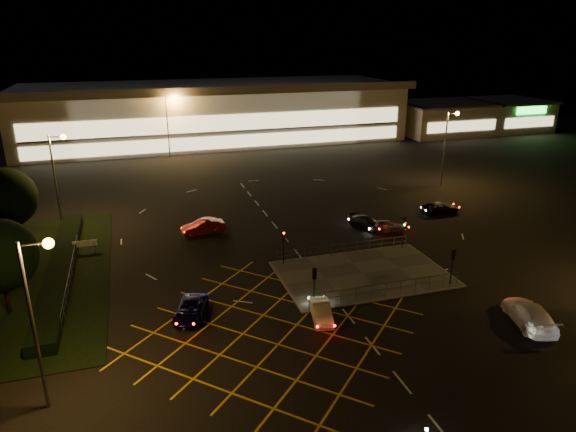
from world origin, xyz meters
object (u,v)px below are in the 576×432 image
object	(u,v)px
signal_nw	(283,240)
signal_ne	(404,226)
signal_sw	(314,279)
car_circ_red	(203,227)
car_east_grey	(440,208)
signal_se	(453,259)
car_right_silver	(387,226)
car_queue_white	(321,312)
car_left_blue	(191,309)
car_approach_white	(529,314)
car_far_dkgrey	(367,223)

from	to	relation	value
signal_nw	signal_ne	size ratio (longest dim) A/B	1.00
signal_sw	car_circ_red	xyz separation A→B (m)	(-5.76, 17.88, -1.63)
signal_nw	car_east_grey	world-z (taller)	signal_nw
car_east_grey	signal_se	bearing A→B (deg)	152.81
signal_se	signal_ne	size ratio (longest dim) A/B	1.00
signal_sw	car_right_silver	world-z (taller)	signal_sw
car_queue_white	car_left_blue	bearing A→B (deg)	172.30
signal_ne	car_approach_white	distance (m)	15.04
car_approach_white	car_circ_red	bearing A→B (deg)	-36.06
car_east_grey	car_far_dkgrey	bearing A→B (deg)	105.07
signal_ne	car_far_dkgrey	world-z (taller)	signal_ne
signal_sw	car_right_silver	xyz separation A→B (m)	(12.76, 12.48, -1.74)
signal_sw	car_circ_red	distance (m)	18.85
car_queue_white	car_east_grey	xyz separation A→B (m)	(21.59, 18.00, -0.01)
signal_sw	signal_ne	bearing A→B (deg)	-146.35
signal_sw	signal_ne	xyz separation A→B (m)	(12.00, 7.99, 0.00)
signal_se	signal_ne	world-z (taller)	same
car_queue_white	car_right_silver	size ratio (longest dim) A/B	1.02
car_circ_red	car_left_blue	bearing A→B (deg)	-19.14
car_left_blue	signal_se	bearing A→B (deg)	14.58
car_approach_white	car_far_dkgrey	bearing A→B (deg)	-67.08
signal_sw	signal_ne	size ratio (longest dim) A/B	1.00
signal_se	car_circ_red	xyz separation A→B (m)	(-17.76, 17.88, -1.63)
signal_se	car_queue_white	size ratio (longest dim) A/B	0.84
car_queue_white	car_approach_white	size ratio (longest dim) A/B	0.69
car_queue_white	car_far_dkgrey	size ratio (longest dim) A/B	0.87
signal_se	car_right_silver	distance (m)	12.62
car_circ_red	car_approach_white	bearing A→B (deg)	30.83
signal_ne	car_approach_white	xyz separation A→B (m)	(1.91, -14.83, -1.57)
signal_ne	car_east_grey	world-z (taller)	signal_ne
car_far_dkgrey	car_queue_white	bearing A→B (deg)	-149.75
car_queue_white	car_east_grey	distance (m)	28.11
car_far_dkgrey	car_right_silver	distance (m)	2.21
car_left_blue	car_east_grey	world-z (taller)	car_left_blue
signal_ne	car_queue_white	size ratio (longest dim) A/B	0.84
car_right_silver	car_east_grey	size ratio (longest dim) A/B	0.84
car_right_silver	car_circ_red	world-z (taller)	car_circ_red
signal_sw	car_far_dkgrey	size ratio (longest dim) A/B	0.73
car_circ_red	car_approach_white	world-z (taller)	car_approach_white
car_left_blue	car_far_dkgrey	size ratio (longest dim) A/B	1.02
signal_nw	signal_ne	distance (m)	12.00
signal_ne	car_left_blue	world-z (taller)	signal_ne
car_east_grey	car_approach_white	distance (m)	24.25
signal_nw	car_left_blue	distance (m)	11.41
car_far_dkgrey	car_right_silver	size ratio (longest dim) A/B	1.17
signal_sw	signal_nw	size ratio (longest dim) A/B	1.00
car_circ_red	signal_ne	bearing A→B (deg)	53.22
signal_sw	car_east_grey	bearing A→B (deg)	-143.03
signal_nw	car_queue_white	size ratio (longest dim) A/B	0.84
car_right_silver	car_approach_white	xyz separation A→B (m)	(1.14, -19.33, 0.16)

